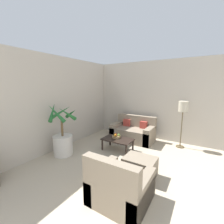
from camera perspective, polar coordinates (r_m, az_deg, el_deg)
wall_back at (r=5.25m, az=25.91°, el=3.37°), size 7.76×0.06×2.70m
wall_left at (r=4.17m, az=-29.27°, el=1.57°), size 0.06×7.96×2.70m
potted_palm at (r=4.33m, az=-18.20°, el=-9.96°), size 0.79×0.78×1.44m
sofa_loveseat at (r=5.27m, az=8.00°, el=-7.57°), size 1.41×0.79×0.83m
floor_lamp at (r=4.89m, az=25.42°, el=0.71°), size 0.26×0.26×1.42m
coffee_table at (r=4.42m, az=2.13°, el=-10.78°), size 0.87×0.53×0.35m
fruit_bowl at (r=4.50m, az=1.64°, el=-9.40°), size 0.25×0.25×0.06m
apple_red at (r=4.52m, az=1.41°, el=-8.46°), size 0.07×0.07×0.07m
apple_green at (r=4.47m, az=2.59°, el=-8.69°), size 0.07×0.07×0.07m
orange_fruit at (r=4.42m, az=1.24°, el=-8.80°), size 0.08×0.08×0.08m
armchair at (r=2.70m, az=2.99°, el=-26.41°), size 0.90×0.83×0.85m
ottoman at (r=3.38m, az=10.54°, el=-19.82°), size 0.64×0.49×0.40m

